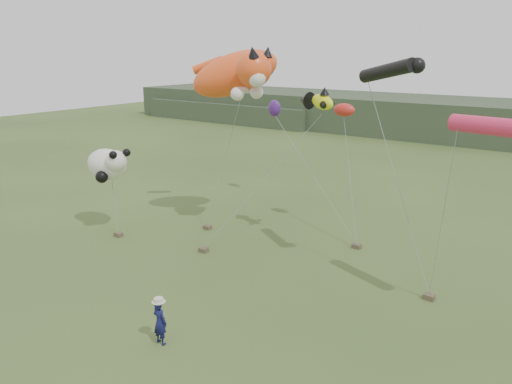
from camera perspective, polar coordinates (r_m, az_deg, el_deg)
ground at (r=19.03m, az=-8.45°, el=-12.99°), size 120.00×120.00×0.00m
headland at (r=58.87m, az=20.87°, el=7.79°), size 90.00×13.00×4.00m
festival_attendant at (r=16.76m, az=-10.93°, el=-14.40°), size 0.58×0.40×1.52m
sandbag_anchors at (r=23.78m, az=-0.30°, el=-6.44°), size 15.35×5.95×0.20m
cat_kite at (r=25.32m, az=-2.00°, el=13.37°), size 5.94×4.47×3.34m
fish_kite at (r=23.16m, az=6.88°, el=10.31°), size 2.19×1.43×1.10m
tube_kites at (r=18.27m, az=21.57°, el=9.73°), size 7.29×3.01×2.44m
panda_kite at (r=26.57m, az=-16.54°, el=3.06°), size 2.84×1.83×1.76m
misc_kites at (r=28.16m, az=5.63°, el=9.42°), size 7.14×3.69×1.42m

